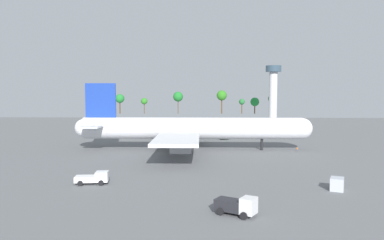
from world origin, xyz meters
The scene contains 10 objects.
ground_plane centered at (0.00, 0.00, 0.00)m, with size 250.66×250.66×0.00m, color slate.
cargo_airplane centered at (-0.45, 0.00, 5.65)m, with size 62.67×54.69×17.58m.
pushback_tractor centered at (19.12, 26.80, 1.01)m, with size 3.70×4.50×2.07m.
maintenance_van centered at (-15.33, -37.63, 1.05)m, with size 5.60×3.07×2.07m.
cargo_loader centered at (9.47, 22.68, 1.02)m, with size 3.58×5.05×2.04m.
fuel_truck centered at (6.97, -52.93, 1.24)m, with size 5.46×4.35×2.46m.
cargo_container_fore centered at (23.63, -40.60, 1.00)m, with size 2.75×3.00×1.99m.
safety_cone_nose centered at (28.20, 2.04, 0.29)m, with size 0.41×0.41×0.58m, color orange.
control_tower centered at (45.51, 129.40, 18.76)m, with size 9.22×9.22×31.06m.
tree_line_backdrop centered at (2.27, 167.42, 10.79)m, with size 113.64×7.16×16.47m.
Camera 1 is at (2.58, -98.68, 15.26)m, focal length 35.21 mm.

